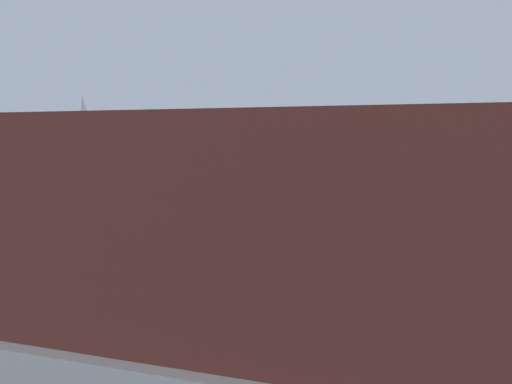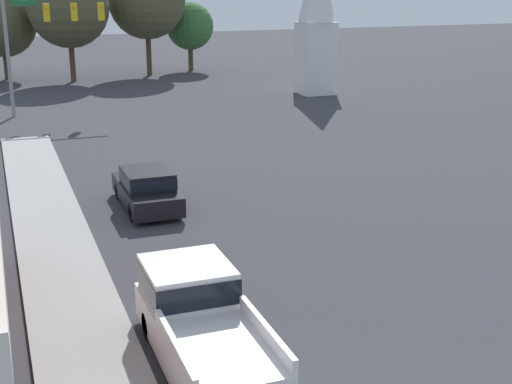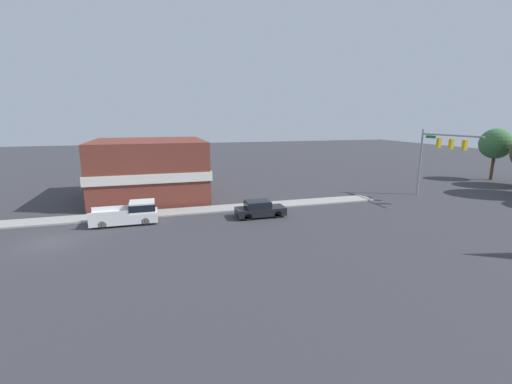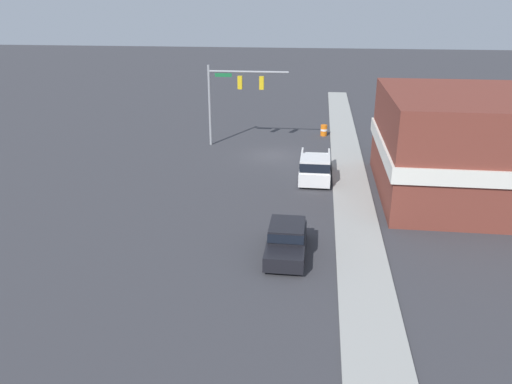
% 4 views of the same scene
% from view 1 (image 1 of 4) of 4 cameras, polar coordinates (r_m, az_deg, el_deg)
% --- Properties ---
extents(ground_plane, '(200.00, 200.00, 0.00)m').
position_cam_1_polar(ground_plane, '(24.82, 31.59, -6.69)').
color(ground_plane, '#38383D').
extents(near_signal_assembly, '(6.65, 0.49, 6.69)m').
position_cam_1_polar(near_signal_assembly, '(28.45, 35.10, 4.66)').
color(near_signal_assembly, gray).
rests_on(near_signal_assembly, ground).
extents(car_lead, '(1.82, 4.44, 1.51)m').
position_cam_1_polar(car_lead, '(22.75, -8.85, -4.73)').
color(car_lead, black).
rests_on(car_lead, ground).
extents(pickup_truck_parked, '(2.05, 5.35, 1.86)m').
position_cam_1_polar(pickup_truck_parked, '(20.24, 20.30, -6.52)').
color(pickup_truck_parked, black).
rests_on(pickup_truck_parked, ground).
extents(corner_brick_building, '(12.26, 12.04, 6.41)m').
position_cam_1_polar(corner_brick_building, '(9.78, 19.23, -9.02)').
color(corner_brick_building, brown).
rests_on(corner_brick_building, ground).
extents(church_steeple, '(2.63, 2.63, 11.41)m').
position_cam_1_polar(church_steeple, '(48.59, -26.52, 7.83)').
color(church_steeple, white).
rests_on(church_steeple, ground).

